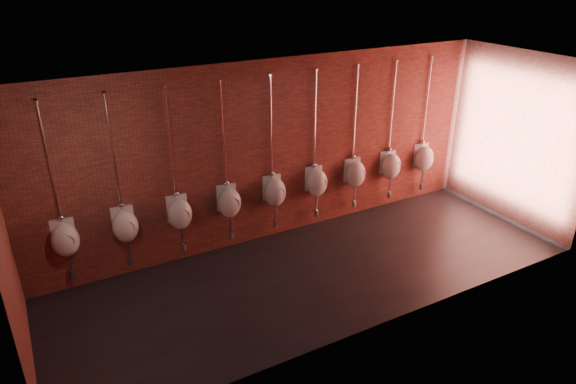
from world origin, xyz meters
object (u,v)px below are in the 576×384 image
urinal_7 (391,165)px  urinal_5 (317,182)px  urinal_1 (125,225)px  urinal_8 (424,158)px  urinal_6 (355,173)px  urinal_0 (65,239)px  urinal_4 (275,192)px  urinal_2 (180,213)px  urinal_3 (229,202)px

urinal_7 → urinal_5: bearing=180.0°
urinal_5 → urinal_7: 1.72m
urinal_1 → urinal_8: same height
urinal_1 → urinal_6: (4.31, 0.00, 0.00)m
urinal_6 → urinal_7: same height
urinal_8 → urinal_7: bearing=180.0°
urinal_0 → urinal_4: 3.45m
urinal_1 → urinal_2: same height
urinal_7 → urinal_1: bearing=180.0°
urinal_2 → urinal_6: same height
urinal_5 → urinal_1: bearing=180.0°
urinal_3 → urinal_6: (2.58, 0.00, 0.00)m
urinal_1 → urinal_5: size_ratio=1.00×
urinal_5 → urinal_0: bearing=180.0°
urinal_2 → urinal_4: (1.72, 0.00, 0.00)m
urinal_4 → urinal_7: 2.58m
urinal_2 → urinal_8: (5.17, 0.00, 0.00)m
urinal_2 → urinal_3: 0.86m
urinal_6 → urinal_7: (0.86, 0.00, 0.00)m
urinal_3 → urinal_8: same height
urinal_5 → urinal_8: 2.58m
urinal_0 → urinal_6: bearing=0.0°
urinal_6 → urinal_4: bearing=180.0°
urinal_2 → urinal_6: 3.45m
urinal_0 → urinal_8: (6.89, 0.00, 0.00)m
urinal_4 → urinal_6: same height
urinal_0 → urinal_7: size_ratio=1.00×
urinal_5 → urinal_6: size_ratio=1.00×
urinal_2 → urinal_4: same height
urinal_4 → urinal_7: same height
urinal_1 → urinal_7: same height
urinal_5 → urinal_8: size_ratio=1.00×
urinal_7 → urinal_4: bearing=180.0°
urinal_4 → urinal_1: bearing=180.0°
urinal_3 → urinal_4: bearing=0.0°
urinal_4 → urinal_8: bearing=0.0°
urinal_1 → urinal_7: size_ratio=1.00×
urinal_6 → urinal_7: size_ratio=1.00×
urinal_6 → urinal_5: bearing=180.0°
urinal_6 → urinal_7: bearing=0.0°
urinal_4 → urinal_5: size_ratio=1.00×
urinal_1 → urinal_3: 1.72m
urinal_4 → urinal_7: bearing=0.0°
urinal_2 → urinal_6: bearing=0.0°
urinal_0 → urinal_8: bearing=0.0°
urinal_4 → urinal_8: 3.45m
urinal_4 → urinal_8: same height
urinal_5 → urinal_3: bearing=180.0°
urinal_0 → urinal_5: bearing=0.0°
urinal_3 → urinal_6: same height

